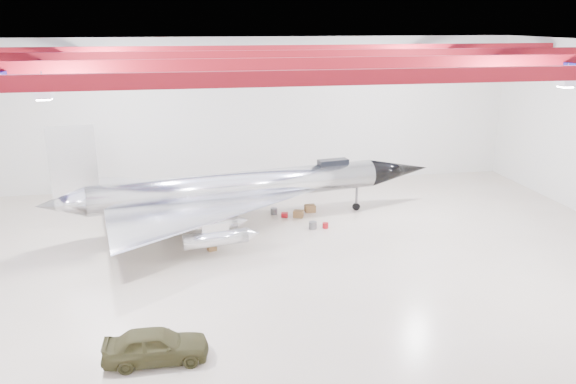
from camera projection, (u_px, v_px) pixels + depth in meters
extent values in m
plane|color=beige|center=(295.00, 262.00, 29.46)|extent=(40.00, 40.00, 0.00)
plane|color=silver|center=(255.00, 113.00, 41.93)|extent=(40.00, 0.00, 40.00)
plane|color=#0A0F38|center=(295.00, 46.00, 26.22)|extent=(40.00, 40.00, 0.00)
cube|color=maroon|center=(351.00, 77.00, 17.95)|extent=(39.50, 0.25, 0.50)
cube|color=maroon|center=(309.00, 63.00, 23.58)|extent=(39.50, 0.25, 0.50)
cube|color=maroon|center=(284.00, 55.00, 29.22)|extent=(39.50, 0.25, 0.50)
cube|color=maroon|center=(267.00, 49.00, 34.85)|extent=(39.50, 0.25, 0.50)
cube|color=#0D1050|center=(25.00, 69.00, 24.36)|extent=(0.25, 29.50, 0.40)
cube|color=#0D1050|center=(525.00, 62.00, 28.62)|extent=(0.25, 29.50, 0.40)
cube|color=silver|center=(44.00, 95.00, 19.19)|extent=(0.55, 0.55, 0.25)
cube|color=silver|center=(566.00, 83.00, 22.75)|extent=(0.55, 0.55, 0.25)
cube|color=silver|center=(93.00, 67.00, 30.46)|extent=(0.55, 0.55, 0.25)
cube|color=silver|center=(437.00, 62.00, 34.02)|extent=(0.55, 0.55, 0.25)
cylinder|color=silver|center=(240.00, 186.00, 34.08)|extent=(17.74, 4.59, 1.77)
cone|color=black|center=(399.00, 170.00, 37.69)|extent=(4.65, 2.46, 1.77)
cone|color=silver|center=(61.00, 204.00, 30.76)|extent=(2.90, 2.17, 1.77)
cube|color=silver|center=(73.00, 162.00, 30.38)|extent=(2.46, 0.50, 3.98)
cube|color=black|center=(333.00, 163.00, 35.83)|extent=(2.03, 1.01, 0.44)
cylinder|color=silver|center=(216.00, 239.00, 29.21)|extent=(3.45, 1.33, 0.80)
cylinder|color=silver|center=(207.00, 225.00, 31.20)|extent=(3.45, 1.33, 0.80)
cylinder|color=silver|center=(189.00, 198.00, 35.96)|extent=(3.45, 1.33, 0.80)
cylinder|color=silver|center=(183.00, 188.00, 37.95)|extent=(3.45, 1.33, 0.80)
cylinder|color=#59595B|center=(356.00, 199.00, 37.18)|extent=(0.16, 0.16, 1.59)
cylinder|color=black|center=(356.00, 207.00, 37.34)|extent=(0.52, 0.27, 0.50)
cylinder|color=#59595B|center=(190.00, 232.00, 31.44)|extent=(0.16, 0.16, 1.59)
cylinder|color=black|center=(190.00, 241.00, 31.60)|extent=(0.52, 0.27, 0.50)
cylinder|color=#59595B|center=(177.00, 208.00, 35.41)|extent=(0.16, 0.16, 1.59)
cylinder|color=black|center=(178.00, 216.00, 35.57)|extent=(0.52, 0.27, 0.50)
imported|color=#3C391E|center=(156.00, 345.00, 20.70)|extent=(3.88, 1.62, 1.31)
cube|color=olive|center=(212.00, 248.00, 30.83)|extent=(0.56, 0.51, 0.32)
cube|color=#A81018|center=(285.00, 215.00, 36.07)|extent=(0.48, 0.42, 0.29)
cylinder|color=#59595B|center=(313.00, 225.00, 34.03)|extent=(0.61, 0.61, 0.44)
cube|color=olive|center=(310.00, 208.00, 37.04)|extent=(0.70, 0.57, 0.47)
cube|color=#59595B|center=(124.00, 228.00, 33.73)|extent=(0.42, 0.34, 0.30)
cylinder|color=#A81018|center=(325.00, 226.00, 34.15)|extent=(0.44, 0.44, 0.33)
cube|color=olive|center=(298.00, 214.00, 36.06)|extent=(0.76, 0.70, 0.43)
cylinder|color=#59595B|center=(274.00, 211.00, 36.62)|extent=(0.50, 0.50, 0.40)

